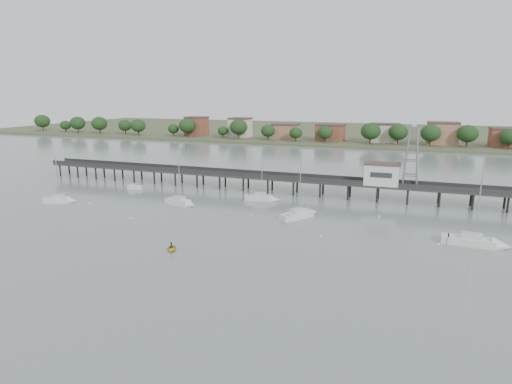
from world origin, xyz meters
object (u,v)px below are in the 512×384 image
sailboat_a (63,200)px  sailboat_c (303,214)px  sailboat_b (183,203)px  white_tender (135,187)px  sailboat_d (483,243)px  yellow_dinghy (172,250)px  lattice_tower (412,157)px  sailboat_f (265,198)px  pier (283,179)px

sailboat_a → sailboat_c: size_ratio=0.80×
sailboat_b → white_tender: (-21.18, 11.07, -0.17)m
sailboat_d → sailboat_a: bearing=-175.5°
yellow_dinghy → white_tender: bearing=105.8°
sailboat_b → white_tender: 23.90m
sailboat_b → yellow_dinghy: sailboat_b is taller
lattice_tower → sailboat_c: lattice_tower is taller
sailboat_f → sailboat_d: bearing=-27.0°
sailboat_d → sailboat_a: (-90.69, -0.89, 0.02)m
pier → yellow_dinghy: size_ratio=50.52×
sailboat_d → sailboat_c: size_ratio=1.09×
pier → sailboat_d: 51.99m
sailboat_b → yellow_dinghy: bearing=-52.2°
pier → white_tender: size_ratio=35.22×
sailboat_a → sailboat_c: sailboat_c is taller
lattice_tower → sailboat_d: size_ratio=0.95×
sailboat_f → white_tender: bearing=173.4°
sailboat_f → sailboat_c: bearing=-46.4°
sailboat_d → yellow_dinghy: sailboat_d is taller
sailboat_d → sailboat_c: sailboat_d is taller
lattice_tower → sailboat_c: 30.93m
lattice_tower → pier: bearing=-180.0°
sailboat_a → sailboat_c: bearing=-10.7°
pier → sailboat_a: (-46.69, -28.40, -3.15)m
sailboat_c → sailboat_d: bearing=-69.6°
pier → sailboat_f: size_ratio=11.50×
sailboat_d → sailboat_a: size_ratio=1.36×
sailboat_a → sailboat_b: size_ratio=0.93×
sailboat_f → white_tender: size_ratio=3.06×
sailboat_c → sailboat_b: sailboat_c is taller
sailboat_a → sailboat_c: 57.91m
sailboat_f → sailboat_a: bearing=-163.9°
pier → sailboat_c: size_ratio=10.02×
yellow_dinghy → sailboat_b: bearing=89.6°
pier → lattice_tower: 32.34m
lattice_tower → yellow_dinghy: bearing=-127.8°
yellow_dinghy → sailboat_c: bearing=33.3°
lattice_tower → yellow_dinghy: size_ratio=5.22×
sailboat_d → sailboat_c: (-33.35, 7.21, 0.01)m
lattice_tower → sailboat_f: 35.98m
sailboat_c → pier: bearing=60.2°
sailboat_a → yellow_dinghy: 45.58m
pier → sailboat_b: size_ratio=11.69×
pier → sailboat_c: 23.14m
sailboat_c → sailboat_b: 28.91m
sailboat_c → yellow_dinghy: bearing=-177.8°
sailboat_d → white_tender: size_ratio=3.81×
lattice_tower → white_tender: bearing=-172.3°
yellow_dinghy → sailboat_a: bearing=129.0°
sailboat_c → sailboat_f: sailboat_c is taller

